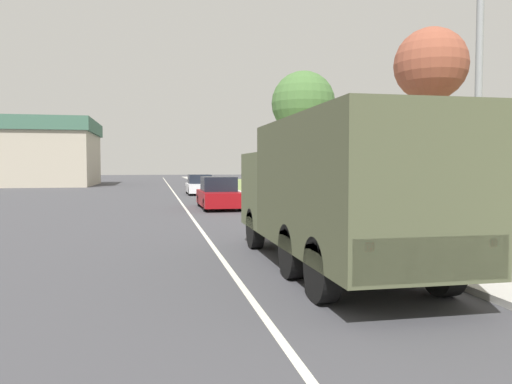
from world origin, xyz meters
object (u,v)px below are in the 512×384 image
(pickup_truck, at_px, (436,206))
(military_truck, at_px, (333,189))
(car_nearest_ahead, at_px, (219,194))
(car_second_ahead, at_px, (200,185))
(lamp_post, at_px, (472,21))

(pickup_truck, bearing_deg, military_truck, -138.27)
(car_nearest_ahead, xyz_separation_m, pickup_truck, (5.43, -10.76, 0.17))
(military_truck, xyz_separation_m, car_nearest_ahead, (-0.41, 15.23, -0.94))
(car_second_ahead, bearing_deg, military_truck, -89.48)
(car_nearest_ahead, distance_m, pickup_truck, 12.06)
(car_second_ahead, relative_size, lamp_post, 0.53)
(car_nearest_ahead, height_order, pickup_truck, pickup_truck)
(car_second_ahead, xyz_separation_m, lamp_post, (2.76, -28.77, 4.24))
(car_nearest_ahead, relative_size, car_second_ahead, 1.10)
(car_nearest_ahead, distance_m, lamp_post, 16.82)
(pickup_truck, distance_m, lamp_post, 7.08)
(car_second_ahead, relative_size, pickup_truck, 0.86)
(car_second_ahead, distance_m, pickup_truck, 24.10)
(car_second_ahead, distance_m, lamp_post, 29.22)
(military_truck, relative_size, pickup_truck, 1.55)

